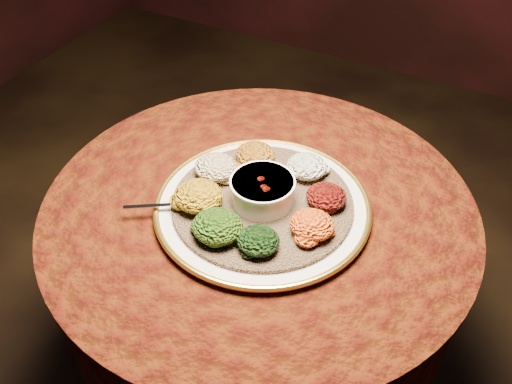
% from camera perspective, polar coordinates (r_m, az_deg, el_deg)
% --- Properties ---
extents(table, '(0.96, 0.96, 0.73)m').
position_cam_1_polar(table, '(1.39, 0.27, -6.64)').
color(table, black).
rests_on(table, ground).
extents(platter, '(0.47, 0.47, 0.02)m').
position_cam_1_polar(platter, '(1.23, 0.64, -1.47)').
color(platter, beige).
rests_on(platter, table).
extents(injera, '(0.47, 0.47, 0.01)m').
position_cam_1_polar(injera, '(1.22, 0.64, -1.10)').
color(injera, olive).
rests_on(injera, platter).
extents(stew_bowl, '(0.14, 0.14, 0.06)m').
position_cam_1_polar(stew_bowl, '(1.20, 0.66, 0.25)').
color(stew_bowl, white).
rests_on(stew_bowl, injera).
extents(spoon, '(0.13, 0.09, 0.01)m').
position_cam_1_polar(spoon, '(1.22, -7.63, -1.20)').
color(spoon, silver).
rests_on(spoon, injera).
extents(portion_ayib, '(0.09, 0.09, 0.04)m').
position_cam_1_polar(portion_ayib, '(1.28, 5.09, 2.56)').
color(portion_ayib, white).
rests_on(portion_ayib, injera).
extents(portion_kitfo, '(0.09, 0.08, 0.04)m').
position_cam_1_polar(portion_kitfo, '(1.21, 7.05, -0.45)').
color(portion_kitfo, black).
rests_on(portion_kitfo, injera).
extents(portion_tikil, '(0.09, 0.09, 0.04)m').
position_cam_1_polar(portion_tikil, '(1.15, 5.62, -3.27)').
color(portion_tikil, '#C17510').
rests_on(portion_tikil, injera).
extents(portion_gomen, '(0.09, 0.08, 0.04)m').
position_cam_1_polar(portion_gomen, '(1.11, 0.23, -4.87)').
color(portion_gomen, black).
rests_on(portion_gomen, injera).
extents(portion_mixveg, '(0.10, 0.10, 0.05)m').
position_cam_1_polar(portion_mixveg, '(1.13, -3.87, -3.45)').
color(portion_mixveg, '#8F3309').
rests_on(portion_mixveg, injera).
extents(portion_kik, '(0.11, 0.10, 0.05)m').
position_cam_1_polar(portion_kik, '(1.20, -5.77, -0.41)').
color(portion_kik, '#B68210').
rests_on(portion_kik, injera).
extents(portion_timatim, '(0.10, 0.09, 0.05)m').
position_cam_1_polar(portion_timatim, '(1.27, -4.05, 2.48)').
color(portion_timatim, maroon).
rests_on(portion_timatim, injera).
extents(portion_shiro, '(0.09, 0.09, 0.04)m').
position_cam_1_polar(portion_shiro, '(1.31, -0.08, 3.77)').
color(portion_shiro, '#935D11').
rests_on(portion_shiro, injera).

